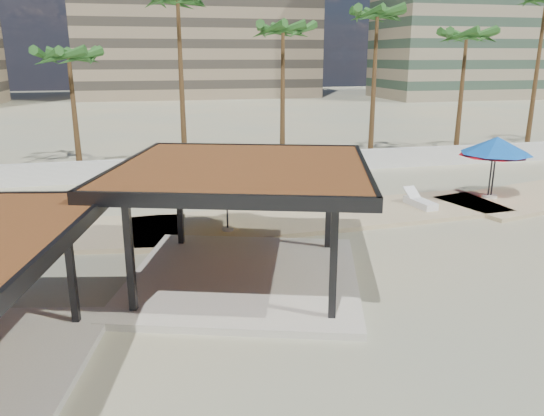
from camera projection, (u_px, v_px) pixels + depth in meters
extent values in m
plane|color=tan|center=(340.00, 292.00, 15.39)|extent=(200.00, 200.00, 0.00)
cube|color=#C6B284|center=(327.00, 217.00, 22.36)|extent=(16.24, 5.11, 0.24)
cube|color=silver|center=(242.00, 165.00, 30.18)|extent=(56.00, 0.30, 1.20)
cube|color=#847259|center=(197.00, 8.00, 85.32)|extent=(38.00, 16.00, 28.00)
cube|color=beige|center=(244.00, 277.00, 16.18)|extent=(8.57, 8.57, 0.21)
cube|color=black|center=(130.00, 254.00, 13.44)|extent=(0.23, 0.23, 3.09)
cube|color=black|center=(179.00, 201.00, 18.38)|extent=(0.23, 0.23, 3.09)
cube|color=black|center=(334.00, 260.00, 13.05)|extent=(0.23, 0.23, 3.09)
cube|color=black|center=(329.00, 204.00, 17.99)|extent=(0.23, 0.23, 3.09)
cube|color=brown|center=(243.00, 170.00, 15.25)|extent=(8.83, 8.83, 0.29)
cube|color=black|center=(222.00, 202.00, 11.89)|extent=(6.81, 2.30, 0.35)
cube|color=black|center=(256.00, 149.00, 18.61)|extent=(6.81, 2.30, 0.35)
cube|color=black|center=(124.00, 168.00, 15.52)|extent=(2.30, 6.81, 0.35)
cube|color=black|center=(365.00, 172.00, 14.99)|extent=(2.30, 6.81, 0.35)
cube|color=black|center=(71.00, 268.00, 12.91)|extent=(0.20, 0.20, 2.84)
cube|color=black|center=(65.00, 240.00, 10.23)|extent=(1.47, 6.42, 0.32)
cylinder|color=beige|center=(228.00, 229.00, 20.21)|extent=(0.45, 0.45, 0.11)
cylinder|color=#262628|center=(227.00, 203.00, 19.93)|extent=(0.06, 0.06, 2.14)
cone|color=gold|center=(227.00, 180.00, 19.68)|extent=(3.19, 3.19, 0.62)
cylinder|color=beige|center=(488.00, 196.00, 24.89)|extent=(0.53, 0.53, 0.13)
cylinder|color=#262628|center=(491.00, 171.00, 24.55)|extent=(0.07, 0.07, 2.55)
cone|color=red|center=(494.00, 148.00, 24.25)|extent=(3.94, 3.94, 0.74)
cylinder|color=beige|center=(491.00, 196.00, 24.88)|extent=(0.56, 0.56, 0.13)
cylinder|color=#262628|center=(494.00, 170.00, 24.53)|extent=(0.08, 0.08, 2.67)
cone|color=blue|center=(497.00, 145.00, 24.21)|extent=(3.42, 3.42, 0.78)
cube|color=white|center=(420.00, 204.00, 23.42)|extent=(0.84, 1.83, 0.25)
cube|color=white|center=(421.00, 200.00, 23.38)|extent=(0.84, 1.83, 0.05)
cube|color=white|center=(412.00, 192.00, 23.94)|extent=(0.66, 0.68, 0.45)
cone|color=brown|center=(75.00, 116.00, 29.37)|extent=(0.36, 0.36, 6.78)
ellipsoid|color=#275B20|center=(69.00, 57.00, 28.50)|extent=(3.00, 3.00, 1.80)
cone|color=brown|center=(182.00, 86.00, 31.03)|extent=(0.36, 0.36, 9.83)
ellipsoid|color=#275B20|center=(178.00, 0.00, 29.74)|extent=(3.00, 3.00, 1.80)
cone|color=brown|center=(283.00, 98.00, 32.12)|extent=(0.36, 0.36, 8.25)
ellipsoid|color=#275B20|center=(283.00, 31.00, 31.04)|extent=(3.00, 3.00, 1.80)
cone|color=brown|center=(374.00, 88.00, 33.50)|extent=(0.36, 0.36, 9.24)
ellipsoid|color=#275B20|center=(377.00, 15.00, 32.29)|extent=(3.00, 3.00, 1.80)
cone|color=brown|center=(461.00, 97.00, 34.63)|extent=(0.36, 0.36, 8.02)
ellipsoid|color=#275B20|center=(467.00, 36.00, 33.59)|extent=(3.00, 3.00, 1.80)
cone|color=brown|center=(536.00, 77.00, 36.19)|extent=(0.36, 0.36, 10.42)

